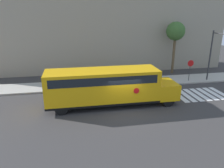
{
  "coord_description": "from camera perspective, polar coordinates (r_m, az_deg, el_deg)",
  "views": [
    {
      "loc": [
        -3.78,
        -15.22,
        7.4
      ],
      "look_at": [
        -0.66,
        1.62,
        1.66
      ],
      "focal_mm": 35.0,
      "sensor_mm": 36.0,
      "label": 1
    }
  ],
  "objects": [
    {
      "name": "ground_plane",
      "position": [
        17.34,
        3.15,
        -6.76
      ],
      "size": [
        60.0,
        60.0,
        0.0
      ],
      "primitive_type": "plane",
      "color": "#3A3838"
    },
    {
      "name": "building_backdrop",
      "position": [
        28.49,
        -2.98,
        16.63
      ],
      "size": [
        32.0,
        4.0,
        12.93
      ],
      "color": "#9E937F",
      "rests_on": "ground"
    },
    {
      "name": "sidewalk_strip",
      "position": [
        23.23,
        -0.58,
        0.15
      ],
      "size": [
        44.0,
        3.0,
        0.15
      ],
      "color": "#B2ADA3",
      "rests_on": "ground"
    },
    {
      "name": "stop_sign",
      "position": [
        25.01,
        19.71,
        4.05
      ],
      "size": [
        0.69,
        0.1,
        2.44
      ],
      "color": "#38383A",
      "rests_on": "ground"
    },
    {
      "name": "crosswalk_stripes",
      "position": [
        22.03,
        22.02,
        -2.5
      ],
      "size": [
        4.7,
        3.2,
        0.01
      ],
      "color": "white",
      "rests_on": "ground"
    },
    {
      "name": "tree_near_sidewalk",
      "position": [
        27.63,
        16.28,
        12.89
      ],
      "size": [
        2.21,
        2.21,
        6.25
      ],
      "color": "brown",
      "rests_on": "ground"
    },
    {
      "name": "school_bus",
      "position": [
        17.49,
        -1.26,
        -0.36
      ],
      "size": [
        10.64,
        2.57,
        3.02
      ],
      "color": "#EAA80F",
      "rests_on": "ground"
    },
    {
      "name": "traffic_light",
      "position": [
        25.01,
        25.65,
        8.04
      ],
      "size": [
        0.28,
        2.95,
        5.51
      ],
      "color": "#38383A",
      "rests_on": "ground"
    }
  ]
}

